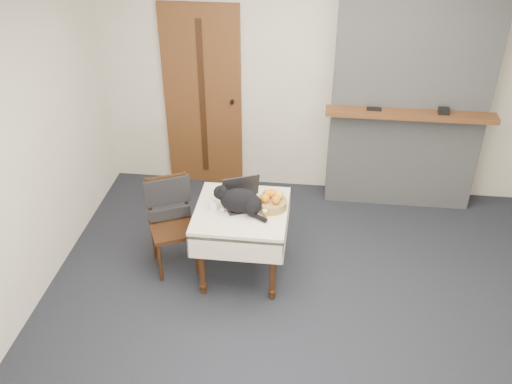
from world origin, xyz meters
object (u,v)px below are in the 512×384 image
Objects in this scene: side_table at (242,220)px; cat at (241,201)px; pill_bottle at (265,214)px; fruit_basket at (272,201)px; cream_jar at (214,206)px; laptop at (243,199)px; door at (203,99)px; chair at (170,210)px.

cat is (0.00, -0.04, 0.22)m from side_table.
fruit_basket is at bearing 76.71° from pill_bottle.
side_table is 10.72× the size of cream_jar.
side_table is 1.93× the size of laptop.
door is 2.56× the size of side_table.
side_table is 0.67m from chair.
fruit_basket is (0.25, 0.09, -0.05)m from cat.
fruit_basket is at bearing 30.27° from cat.
fruit_basket is at bearing -25.84° from laptop.
chair is at bearing 161.09° from cream_jar.
laptop is at bearing -66.98° from door.
chair reaches higher than fruit_basket.
door reaches higher than laptop.
chair reaches higher than side_table.
side_table is at bearing -118.59° from laptop.
side_table is 1.62× the size of cat.
door is 1.66m from cream_jar.
cat is at bearing -68.51° from door.
pill_bottle is at bearing -9.91° from cream_jar.
door is 1.73m from side_table.
fruit_basket is (0.88, -1.50, -0.24)m from door.
pill_bottle is at bearing -27.12° from side_table.
cat is 0.72m from chair.
door reaches higher than side_table.
cat is 6.04× the size of pill_bottle.
fruit_basket is (0.04, 0.17, 0.02)m from pill_bottle.
pill_bottle is (0.21, -0.07, -0.06)m from cat.
cream_jar is at bearing 170.09° from pill_bottle.
door is 1.51m from chair.
laptop is 0.70m from chair.
door is 1.73m from cat.
cat is at bearing -115.33° from laptop.
chair is (-0.66, 0.05, -0.20)m from laptop.
pill_bottle is 0.09× the size of chair.
door is 25.10× the size of pill_bottle.
cream_jar is (-0.23, -0.03, 0.15)m from side_table.
door reaches higher than fruit_basket.
pill_bottle is at bearing -64.00° from laptop.
cream_jar is at bearing -169.59° from fruit_basket.
side_table is 0.89× the size of chair.
pill_bottle is at bearing -39.10° from chair.
door reaches higher than cat.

